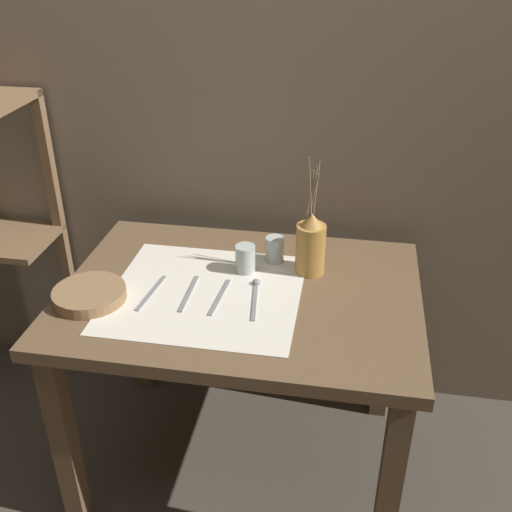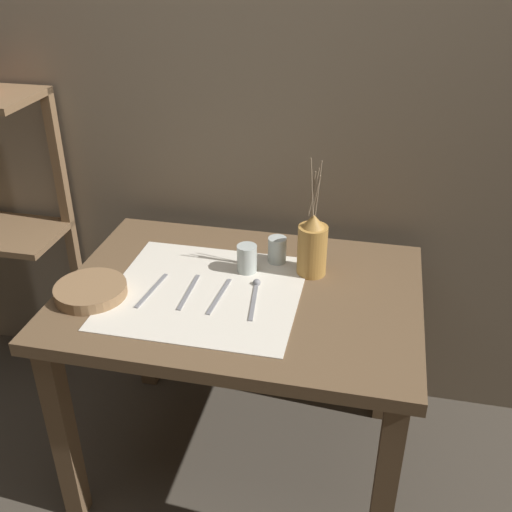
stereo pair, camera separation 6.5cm
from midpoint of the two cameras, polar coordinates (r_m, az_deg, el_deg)
ground_plane at (r=2.25m, az=-0.34°, el=-18.64°), size 12.00×12.00×0.00m
stone_wall_back at (r=2.04m, az=2.69°, el=16.04°), size 7.00×0.06×2.40m
wooden_table at (r=1.84m, az=-0.40°, el=-5.88°), size 1.06×0.77×0.71m
linen_cloth at (r=1.77m, az=-3.78°, el=-3.42°), size 0.55×0.52×0.00m
pitcher_with_flowers at (r=1.83m, az=6.40°, el=0.92°), size 0.09×0.09×0.38m
wooden_bowl at (r=1.80m, az=-14.47°, el=-3.24°), size 0.21×0.21×0.04m
glass_tumbler_near at (r=1.85m, az=0.14°, el=-0.24°), size 0.06×0.06×0.09m
glass_tumbler_far at (r=1.90m, az=3.01°, el=0.59°), size 0.06×0.06×0.08m
fork_inner at (r=1.79m, az=-8.87°, el=-3.26°), size 0.03×0.19×0.00m
fork_outer at (r=1.77m, az=-5.37°, el=-3.43°), size 0.01×0.19×0.00m
knife_center at (r=1.74m, az=-2.45°, el=-3.85°), size 0.03×0.19×0.00m
spoon_inner at (r=1.77m, az=1.01°, el=-3.26°), size 0.04×0.20×0.02m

